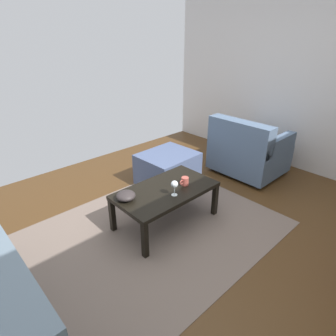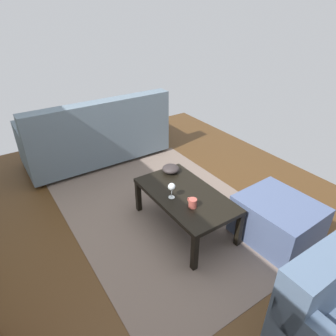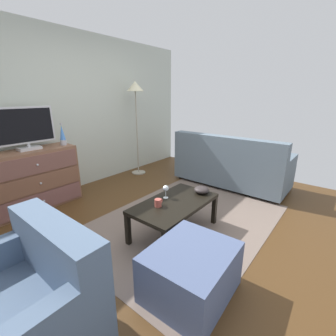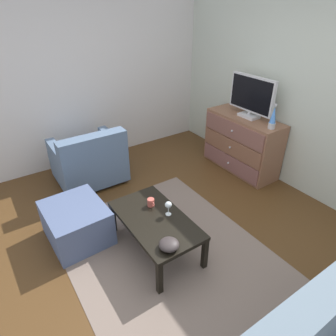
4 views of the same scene
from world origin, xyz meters
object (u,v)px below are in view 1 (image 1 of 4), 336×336
object	(u,v)px
coffee_table	(166,193)
bowl_decorative	(126,196)
wine_glass	(174,185)
ottoman	(168,168)
armchair	(247,151)
mug	(185,181)

from	to	relation	value
coffee_table	bowl_decorative	distance (m)	0.43
wine_glass	ottoman	xyz separation A→B (m)	(-0.64, -0.78, -0.31)
coffee_table	armchair	xyz separation A→B (m)	(-1.62, -0.08, -0.02)
mug	armchair	size ratio (longest dim) A/B	0.13
mug	armchair	xyz separation A→B (m)	(-1.42, -0.16, -0.11)
coffee_table	bowl_decorative	bearing A→B (deg)	-14.65
bowl_decorative	wine_glass	bearing A→B (deg)	146.83
armchair	ottoman	size ratio (longest dim) A/B	1.28
wine_glass	mug	world-z (taller)	wine_glass
coffee_table	armchair	distance (m)	1.63
bowl_decorative	ottoman	bearing A→B (deg)	-152.87
wine_glass	armchair	world-z (taller)	armchair
wine_glass	coffee_table	bearing A→B (deg)	-98.31
bowl_decorative	ottoman	xyz separation A→B (m)	(-1.03, -0.53, -0.24)
coffee_table	armchair	bearing A→B (deg)	-177.07
coffee_table	wine_glass	distance (m)	0.22
coffee_table	wine_glass	world-z (taller)	wine_glass
wine_glass	mug	bearing A→B (deg)	-161.34
mug	bowl_decorative	size ratio (longest dim) A/B	0.62
wine_glass	armchair	bearing A→B (deg)	-172.03
wine_glass	armchair	distance (m)	1.67
mug	wine_glass	bearing A→B (deg)	18.66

